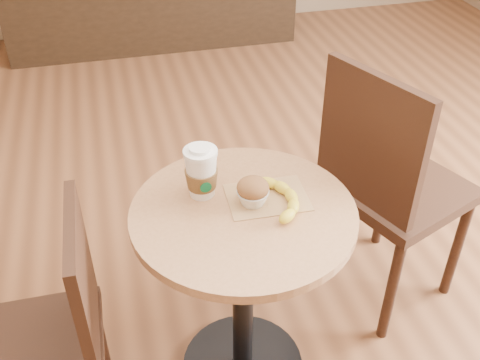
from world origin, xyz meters
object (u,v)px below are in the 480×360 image
(banana, at_px, (275,197))
(chair_left, at_px, (53,336))
(cafe_table, at_px, (243,266))
(coffee_cup, at_px, (201,174))
(chair_right, at_px, (387,183))
(muffin, at_px, (253,192))

(banana, bearing_deg, chair_left, 177.98)
(cafe_table, distance_m, coffee_cup, 0.34)
(cafe_table, xyz_separation_m, chair_left, (-0.59, -0.11, -0.03))
(chair_right, distance_m, muffin, 0.65)
(banana, bearing_deg, coffee_cup, 142.82)
(cafe_table, height_order, chair_left, chair_left)
(chair_right, distance_m, coffee_cup, 0.76)
(chair_right, height_order, banana, chair_right)
(muffin, bearing_deg, coffee_cup, 148.19)
(coffee_cup, bearing_deg, muffin, -35.72)
(cafe_table, xyz_separation_m, chair_right, (0.61, 0.23, 0.05))
(muffin, distance_m, banana, 0.07)
(chair_right, bearing_deg, banana, 92.03)
(coffee_cup, distance_m, muffin, 0.16)
(cafe_table, relative_size, muffin, 7.69)
(chair_left, height_order, muffin, chair_left)
(cafe_table, bearing_deg, muffin, 31.94)
(chair_right, height_order, muffin, chair_right)
(chair_right, relative_size, banana, 4.19)
(chair_right, relative_size, coffee_cup, 6.16)
(chair_left, height_order, coffee_cup, coffee_cup)
(coffee_cup, height_order, muffin, coffee_cup)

